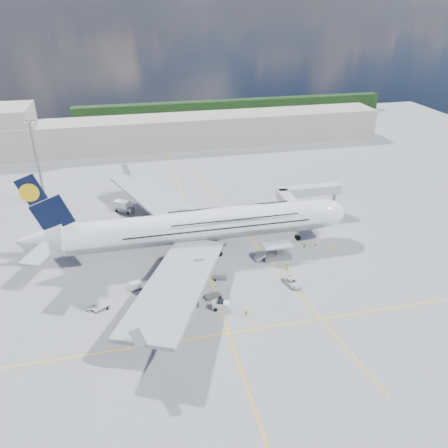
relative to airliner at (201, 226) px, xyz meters
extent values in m
plane|color=gray|center=(-0.26, -10.00, -6.87)|extent=(300.00, 300.00, 0.00)
cube|color=yellow|center=(-0.26, -10.00, -6.86)|extent=(0.25, 220.00, 0.01)
cube|color=yellow|center=(-0.26, -30.00, -6.86)|extent=(120.00, 0.25, 0.01)
cube|color=yellow|center=(13.74, 0.00, -6.86)|extent=(14.16, 99.06, 0.01)
cylinder|color=white|center=(-0.26, 0.00, -0.07)|extent=(62.00, 7.20, 7.20)
cylinder|color=#9EA0A5|center=(-0.26, 0.00, -0.22)|extent=(60.76, 7.13, 7.13)
ellipsoid|color=white|center=(7.74, 0.00, 1.91)|extent=(36.00, 6.84, 3.76)
ellipsoid|color=white|center=(30.74, 0.00, -0.07)|extent=(11.52, 7.20, 7.20)
ellipsoid|color=black|center=(33.98, 0.00, 0.53)|extent=(3.84, 4.16, 1.44)
cone|color=white|center=(-35.76, 0.00, 0.73)|extent=(10.00, 6.84, 6.84)
cube|color=black|center=(-33.76, 0.00, 9.53)|extent=(11.02, 0.46, 14.61)
cylinder|color=yellow|center=(-35.86, 0.00, 12.03)|extent=(4.00, 0.60, 4.00)
cube|color=#999EA3|center=(-8.26, 20.00, -1.27)|extent=(25.49, 39.15, 3.35)
cube|color=#999EA3|center=(-8.26, -20.00, -1.27)|extent=(25.49, 39.15, 3.35)
cylinder|color=#B7BABF|center=(-3.26, 12.50, -3.67)|extent=(5.20, 3.50, 3.50)
cylinder|color=#B7BABF|center=(-7.76, 23.00, -3.67)|extent=(5.20, 3.50, 3.50)
cylinder|color=#B7BABF|center=(-3.26, -12.50, -3.67)|extent=(5.20, 3.50, 3.50)
cylinder|color=#B7BABF|center=(-7.76, -23.00, -3.67)|extent=(5.20, 3.50, 3.50)
cylinder|color=gray|center=(24.74, 0.00, -4.67)|extent=(0.44, 0.44, 3.80)
cylinder|color=black|center=(24.74, 0.00, -6.22)|extent=(1.30, 0.90, 1.30)
cylinder|color=gray|center=(-0.26, 0.00, -4.67)|extent=(0.56, 0.56, 3.80)
cylinder|color=black|center=(-0.26, 3.20, -6.12)|extent=(1.50, 0.90, 1.50)
cube|color=#B7B7BC|center=(24.74, 8.60, 0.23)|extent=(3.00, 10.00, 2.60)
cube|color=#B7B7BC|center=(32.74, 13.60, 0.23)|extent=(18.00, 3.00, 2.60)
cylinder|color=gray|center=(26.74, 11.60, -3.32)|extent=(0.80, 0.80, 7.10)
cylinder|color=black|center=(26.74, 11.60, -6.42)|extent=(0.90, 0.80, 0.90)
cylinder|color=gray|center=(40.74, 13.60, -3.32)|extent=(1.00, 1.00, 7.10)
cube|color=gray|center=(40.74, 13.60, -6.47)|extent=(2.00, 2.00, 0.80)
cylinder|color=#B7B7BC|center=(24.74, 4.80, 0.23)|extent=(3.60, 3.60, 2.80)
cube|color=silver|center=(16.74, -7.10, -3.37)|extent=(6.50, 3.20, 0.35)
cube|color=gray|center=(16.74, -7.10, -6.32)|extent=(6.50, 3.20, 1.10)
cube|color=gray|center=(16.74, -7.10, -4.82)|extent=(0.22, 1.99, 3.00)
cylinder|color=black|center=(14.14, -8.30, -6.52)|extent=(0.70, 0.30, 0.70)
cube|color=silver|center=(12.54, -7.10, -5.87)|extent=(2.16, 2.60, 1.60)
cylinder|color=gray|center=(-40.26, 35.00, 5.63)|extent=(0.70, 0.70, 25.00)
cube|color=gray|center=(-40.26, 35.00, 18.33)|extent=(3.00, 0.40, 0.60)
cube|color=#B2AD9E|center=(-0.26, 85.00, -0.87)|extent=(180.00, 16.00, 12.00)
cube|color=#193814|center=(39.74, 130.00, -2.87)|extent=(160.00, 6.00, 8.00)
cube|color=gray|center=(-25.02, -17.21, -6.57)|extent=(2.68, 1.59, 0.15)
cylinder|color=black|center=(-26.05, -17.72, -6.68)|extent=(0.38, 0.15, 0.38)
cylinder|color=black|center=(-23.99, -16.69, -6.68)|extent=(0.38, 0.15, 0.38)
cube|color=gray|center=(-11.64, -12.18, -6.50)|extent=(3.40, 2.24, 0.19)
cylinder|color=black|center=(-12.89, -12.81, -6.64)|extent=(0.46, 0.19, 0.46)
cylinder|color=black|center=(-10.38, -11.55, -6.64)|extent=(0.46, 0.19, 0.46)
cube|color=silver|center=(-11.64, -12.18, -5.66)|extent=(2.56, 1.98, 1.57)
cube|color=gray|center=(-16.45, -12.49, -6.54)|extent=(3.08, 2.07, 0.17)
cylinder|color=black|center=(-17.57, -13.05, -6.66)|extent=(0.41, 0.17, 0.41)
cylinder|color=black|center=(-15.32, -11.93, -6.66)|extent=(0.41, 0.17, 0.41)
cube|color=silver|center=(-16.45, -12.49, -5.79)|extent=(2.32, 1.82, 1.41)
cube|color=gray|center=(-23.45, -17.47, -6.49)|extent=(3.66, 3.19, 0.19)
cylinder|color=black|center=(-24.75, -18.11, -6.63)|extent=(0.47, 0.19, 0.47)
cylinder|color=black|center=(-22.16, -16.82, -6.63)|extent=(0.47, 0.19, 0.47)
cube|color=gray|center=(1.82, -12.70, -6.53)|extent=(3.22, 2.36, 0.17)
cylinder|color=black|center=(0.67, -13.28, -6.66)|extent=(0.42, 0.17, 0.42)
cylinder|color=black|center=(2.97, -12.13, -6.66)|extent=(0.42, 0.17, 0.42)
cube|color=gray|center=(-0.92, -18.76, -6.47)|extent=(3.72, 2.56, 0.20)
cylinder|color=black|center=(-2.28, -19.44, -6.62)|extent=(0.50, 0.20, 0.50)
cylinder|color=black|center=(0.43, -18.08, -6.62)|extent=(0.50, 0.20, 0.50)
cube|color=white|center=(-0.21, -22.72, -6.07)|extent=(3.50, 2.40, 1.49)
cube|color=black|center=(-0.21, -22.72, -5.15)|extent=(1.51, 1.66, 0.57)
cylinder|color=black|center=(-1.35, -23.35, -6.50)|extent=(0.73, 0.29, 0.73)
cylinder|color=black|center=(0.93, -22.09, -6.50)|extent=(0.73, 0.29, 0.73)
cube|color=gray|center=(-3.22, 21.04, -5.87)|extent=(6.64, 2.92, 1.99)
cube|color=white|center=(-3.92, 21.04, -3.98)|extent=(4.97, 2.87, 2.19)
cube|color=white|center=(-0.74, 21.04, -4.98)|extent=(1.97, 2.43, 1.59)
cube|color=black|center=(-0.04, 21.04, -4.78)|extent=(0.31, 2.00, 0.90)
cylinder|color=black|center=(-1.04, 19.89, -6.32)|extent=(1.09, 0.35, 1.09)
cylinder|color=black|center=(-5.41, 22.18, -6.32)|extent=(1.09, 0.35, 1.09)
cube|color=#DC510B|center=(-3.92, 21.04, -4.68)|extent=(5.02, 2.93, 0.50)
cube|color=gray|center=(-17.80, 26.15, -6.00)|extent=(5.83, 4.87, 1.73)
cube|color=white|center=(-18.41, 26.15, -4.36)|extent=(4.66, 4.12, 1.91)
cube|color=white|center=(-15.63, 26.15, -5.22)|extent=(2.41, 2.52, 1.39)
cube|color=black|center=(-15.03, 26.15, -5.05)|extent=(1.08, 1.51, 0.78)
cylinder|color=black|center=(-15.89, 25.15, -6.39)|extent=(0.95, 0.30, 0.95)
cylinder|color=black|center=(-19.70, 27.15, -6.39)|extent=(0.95, 0.30, 0.95)
imported|color=silver|center=(16.37, -18.12, -6.20)|extent=(3.30, 5.19, 1.33)
imported|color=#DAEC18|center=(30.67, -7.04, -5.95)|extent=(0.80, 0.75, 1.84)
imported|color=#8CDB17|center=(24.73, -4.57, -6.12)|extent=(0.92, 0.89, 1.49)
imported|color=#E2FF1A|center=(-6.54, -7.13, -5.87)|extent=(0.50, 1.17, 1.99)
imported|color=#B4DB17|center=(17.40, -12.47, -5.99)|extent=(1.02, 0.96, 1.76)
imported|color=#ADDA16|center=(4.04, -26.30, -6.02)|extent=(1.23, 0.94, 1.69)
cone|color=#DC510B|center=(27.98, -3.94, -6.57)|extent=(0.47, 0.47, 0.59)
cube|color=#DC510B|center=(27.98, -3.94, -6.85)|extent=(0.40, 0.40, 0.03)
cone|color=#DC510B|center=(-14.38, 11.42, -6.61)|extent=(0.40, 0.40, 0.51)
cube|color=#DC510B|center=(-14.38, 11.42, -6.85)|extent=(0.35, 0.35, 0.03)
cone|color=#DC510B|center=(-9.11, 17.04, -6.62)|extent=(0.39, 0.39, 0.50)
cube|color=#DC510B|center=(-9.11, 17.04, -6.85)|extent=(0.34, 0.34, 0.03)
cone|color=#DC510B|center=(-9.79, -14.40, -6.61)|extent=(0.40, 0.40, 0.51)
cube|color=#DC510B|center=(-9.79, -14.40, -6.85)|extent=(0.35, 0.35, 0.03)
cone|color=#DC510B|center=(-13.26, -21.37, -6.58)|extent=(0.45, 0.45, 0.57)
cube|color=#DC510B|center=(-13.26, -21.37, -6.85)|extent=(0.39, 0.39, 0.03)
cone|color=#DC510B|center=(-32.14, 6.30, -6.57)|extent=(0.47, 0.47, 0.60)
cube|color=#DC510B|center=(-32.14, 6.30, -6.85)|extent=(0.41, 0.41, 0.03)
camera|label=1|loc=(-14.64, -90.06, 48.16)|focal=35.00mm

